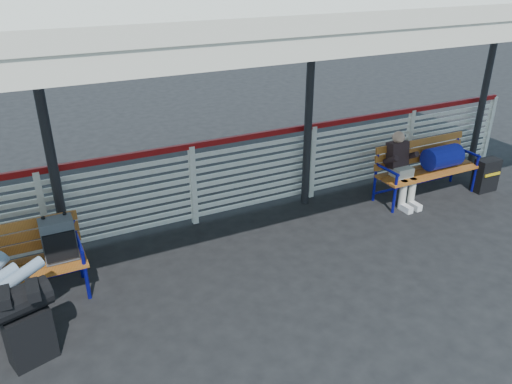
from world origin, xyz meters
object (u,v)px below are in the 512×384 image
bench_left (20,254)px  companion_person (401,168)px  luggage_stack (26,321)px  bench_right (434,160)px  suitcase_side (486,175)px

bench_left → companion_person: companion_person is taller
luggage_stack → companion_person: bearing=-5.5°
bench_right → companion_person: bearing=-179.8°
luggage_stack → suitcase_side: (7.09, 0.80, -0.18)m
companion_person → bench_right: bearing=0.2°
bench_left → companion_person: size_ratio=1.57×
luggage_stack → bench_left: size_ratio=0.47×
luggage_stack → bench_right: bench_right is taller
luggage_stack → bench_left: 1.04m
luggage_stack → suitcase_side: size_ratio=1.53×
bench_right → bench_left: bearing=-179.3°
bench_left → bench_right: size_ratio=1.00×
bench_left → bench_right: 6.14m
bench_right → luggage_stack: bearing=-169.9°
bench_right → suitcase_side: bench_right is taller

